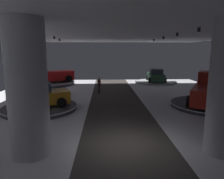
% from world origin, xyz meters
% --- Properties ---
extents(ground, '(24.00, 44.00, 0.06)m').
position_xyz_m(ground, '(0.00, 0.00, -0.02)').
color(ground, silver).
extents(ceiling_with_spotlights, '(24.00, 44.00, 0.39)m').
position_xyz_m(ceiling_with_spotlights, '(-0.00, 0.00, 5.55)').
color(ceiling_with_spotlights, silver).
extents(column_left, '(1.59, 1.59, 5.50)m').
position_xyz_m(column_left, '(-4.03, -0.72, 2.75)').
color(column_left, '#ADADB2').
rests_on(column_left, ground).
extents(column_right, '(1.24, 1.24, 5.50)m').
position_xyz_m(column_right, '(3.81, -0.95, 2.75)').
color(column_right, '#ADADB2').
rests_on(column_right, ground).
extents(display_platform_mid_right, '(5.68, 5.68, 0.28)m').
position_xyz_m(display_platform_mid_right, '(6.99, 6.27, 0.16)').
color(display_platform_mid_right, '#333338').
rests_on(display_platform_mid_right, ground).
extents(pickup_truck_mid_right, '(4.55, 5.64, 2.30)m').
position_xyz_m(pickup_truck_mid_right, '(7.15, 6.54, 1.22)').
color(pickup_truck_mid_right, maroon).
rests_on(pickup_truck_mid_right, display_platform_mid_right).
extents(display_platform_mid_left, '(5.43, 5.43, 0.30)m').
position_xyz_m(display_platform_mid_left, '(-5.70, 5.95, 0.17)').
color(display_platform_mid_left, '#333338').
rests_on(display_platform_mid_left, ground).
extents(display_car_mid_left, '(4.56, 3.31, 1.71)m').
position_xyz_m(display_car_mid_left, '(-5.73, 5.94, 1.06)').
color(display_car_mid_left, '#B77519').
rests_on(display_car_mid_left, display_platform_mid_left).
extents(display_platform_deep_left, '(5.68, 5.68, 0.37)m').
position_xyz_m(display_platform_deep_left, '(-7.67, 17.61, 0.20)').
color(display_platform_deep_left, '#333338').
rests_on(display_platform_deep_left, ground).
extents(pickup_truck_deep_left, '(5.67, 4.44, 2.30)m').
position_xyz_m(pickup_truck_deep_left, '(-7.95, 17.46, 1.31)').
color(pickup_truck_deep_left, red).
rests_on(pickup_truck_deep_left, display_platform_deep_left).
extents(display_platform_deep_right, '(5.55, 5.55, 0.23)m').
position_xyz_m(display_platform_deep_right, '(5.91, 18.42, 0.13)').
color(display_platform_deep_right, '#B7B7BC').
rests_on(display_platform_deep_right, ground).
extents(display_car_deep_right, '(2.53, 4.36, 1.71)m').
position_xyz_m(display_car_deep_right, '(5.91, 18.39, 1.00)').
color(display_car_deep_right, '#2D5638').
rests_on(display_car_deep_right, display_platform_deep_right).
extents(visitor_walking_near, '(0.32, 0.32, 1.59)m').
position_xyz_m(visitor_walking_near, '(-1.50, 11.92, 0.91)').
color(visitor_walking_near, black).
rests_on(visitor_walking_near, ground).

